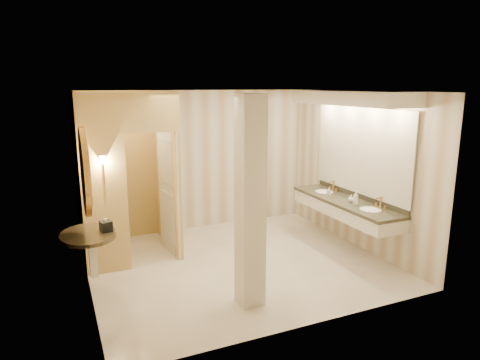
% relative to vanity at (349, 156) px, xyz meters
% --- Properties ---
extents(floor, '(4.50, 4.50, 0.00)m').
position_rel_vanity_xyz_m(floor, '(-1.98, 0.13, -1.63)').
color(floor, silver).
rests_on(floor, ground).
extents(ceiling, '(4.50, 4.50, 0.00)m').
position_rel_vanity_xyz_m(ceiling, '(-1.98, 0.13, 1.07)').
color(ceiling, white).
rests_on(ceiling, wall_back).
extents(wall_back, '(4.50, 0.02, 2.70)m').
position_rel_vanity_xyz_m(wall_back, '(-1.98, 2.13, -0.28)').
color(wall_back, beige).
rests_on(wall_back, floor).
extents(wall_front, '(4.50, 0.02, 2.70)m').
position_rel_vanity_xyz_m(wall_front, '(-1.98, -1.87, -0.28)').
color(wall_front, beige).
rests_on(wall_front, floor).
extents(wall_left, '(0.02, 4.00, 2.70)m').
position_rel_vanity_xyz_m(wall_left, '(-4.23, 0.13, -0.28)').
color(wall_left, beige).
rests_on(wall_left, floor).
extents(wall_right, '(0.02, 4.00, 2.70)m').
position_rel_vanity_xyz_m(wall_right, '(0.27, 0.13, -0.28)').
color(wall_right, beige).
rests_on(wall_right, floor).
extents(toilet_closet, '(1.50, 1.55, 2.70)m').
position_rel_vanity_xyz_m(toilet_closet, '(-3.09, 1.11, -0.24)').
color(toilet_closet, tan).
rests_on(toilet_closet, floor).
extents(wall_sconce, '(0.14, 0.14, 0.42)m').
position_rel_vanity_xyz_m(wall_sconce, '(-3.90, 0.56, 0.10)').
color(wall_sconce, '#C4863E').
rests_on(wall_sconce, toilet_closet).
extents(vanity, '(0.75, 2.54, 2.09)m').
position_rel_vanity_xyz_m(vanity, '(0.00, 0.00, 0.00)').
color(vanity, beige).
rests_on(vanity, floor).
extents(console_shelf, '(0.90, 0.90, 1.90)m').
position_rel_vanity_xyz_m(console_shelf, '(-4.19, -0.01, -0.29)').
color(console_shelf, black).
rests_on(console_shelf, floor).
extents(pillar, '(0.31, 0.31, 2.70)m').
position_rel_vanity_xyz_m(pillar, '(-2.35, -1.10, -0.28)').
color(pillar, beige).
rests_on(pillar, floor).
extents(tissue_box, '(0.17, 0.17, 0.14)m').
position_rel_vanity_xyz_m(tissue_box, '(-3.98, -0.03, -0.68)').
color(tissue_box, black).
rests_on(tissue_box, console_shelf).
extents(toilet, '(0.53, 0.81, 0.78)m').
position_rel_vanity_xyz_m(toilet, '(-3.86, 1.88, -1.24)').
color(toilet, white).
rests_on(toilet, floor).
extents(soap_bottle_a, '(0.07, 0.07, 0.13)m').
position_rel_vanity_xyz_m(soap_bottle_a, '(-0.10, 0.38, -0.69)').
color(soap_bottle_a, beige).
rests_on(soap_bottle_a, vanity).
extents(soap_bottle_b, '(0.11, 0.11, 0.13)m').
position_rel_vanity_xyz_m(soap_bottle_b, '(-0.05, -0.17, -0.69)').
color(soap_bottle_b, silver).
rests_on(soap_bottle_b, vanity).
extents(soap_bottle_c, '(0.12, 0.12, 0.23)m').
position_rel_vanity_xyz_m(soap_bottle_c, '(-0.07, -0.32, -0.64)').
color(soap_bottle_c, '#C6B28C').
rests_on(soap_bottle_c, vanity).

